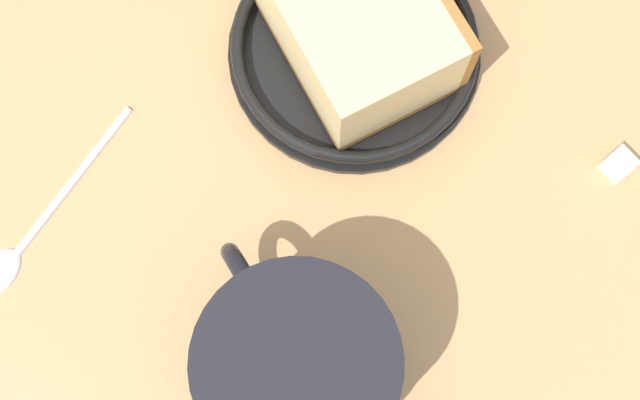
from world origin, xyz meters
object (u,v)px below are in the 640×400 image
Objects in this scene: tea_mug at (297,367)px; sugar_cube at (619,164)px; small_plate at (355,48)px; cake_slice at (361,24)px; teaspoon at (24,236)px.

tea_mug reaches higher than sugar_cube.
cake_slice is at bearing 114.64° from small_plate.
sugar_cube is at bearing 60.65° from cake_slice.
teaspoon is at bearing -62.43° from cake_slice.
sugar_cube is (8.04, 14.30, -3.11)cm from cake_slice.
small_plate is 2.99cm from cake_slice.
sugar_cube is at bearing 93.63° from teaspoon.
tea_mug is (18.52, -4.46, 0.48)cm from cake_slice.
small_plate is at bearing 117.61° from teaspoon.
cake_slice reaches higher than sugar_cube.
cake_slice is 19.06cm from tea_mug.
small_plate is 16.57cm from sugar_cube.
tea_mug reaches higher than cake_slice.
cake_slice reaches higher than small_plate.
cake_slice is 16.70cm from sugar_cube.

